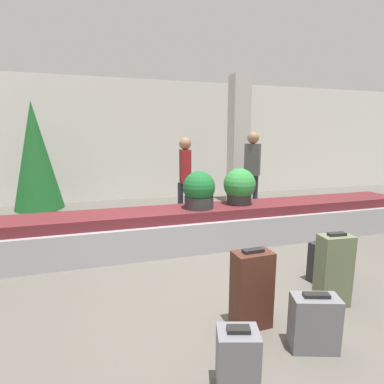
{
  "coord_description": "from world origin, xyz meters",
  "views": [
    {
      "loc": [
        -1.3,
        -2.88,
        1.7
      ],
      "look_at": [
        0.0,
        1.45,
        0.86
      ],
      "focal_mm": 28.0,
      "sensor_mm": 36.0,
      "label": 1
    }
  ],
  "objects_px": {
    "traveler_1": "(185,172)",
    "pillar": "(238,141)",
    "suitcase_4": "(252,289)",
    "traveler_0": "(252,165)",
    "suitcase_3": "(327,262)",
    "suitcase_1": "(237,361)",
    "suitcase_0": "(314,323)",
    "potted_plant_1": "(239,187)",
    "suitcase_2": "(334,270)",
    "decorated_tree": "(35,156)",
    "potted_plant_0": "(199,191)"
  },
  "relations": [
    {
      "from": "traveler_1",
      "to": "pillar",
      "type": "bearing_deg",
      "value": 132.39
    },
    {
      "from": "suitcase_3",
      "to": "potted_plant_1",
      "type": "bearing_deg",
      "value": 91.73
    },
    {
      "from": "suitcase_0",
      "to": "suitcase_3",
      "type": "xyz_separation_m",
      "value": [
        0.92,
        0.93,
        0.01
      ]
    },
    {
      "from": "potted_plant_1",
      "to": "suitcase_0",
      "type": "bearing_deg",
      "value": -102.17
    },
    {
      "from": "suitcase_3",
      "to": "suitcase_4",
      "type": "distance_m",
      "value": 1.37
    },
    {
      "from": "potted_plant_1",
      "to": "decorated_tree",
      "type": "xyz_separation_m",
      "value": [
        -3.45,
        2.56,
        0.4
      ]
    },
    {
      "from": "potted_plant_1",
      "to": "traveler_0",
      "type": "relative_size",
      "value": 0.32
    },
    {
      "from": "suitcase_1",
      "to": "suitcase_4",
      "type": "distance_m",
      "value": 0.76
    },
    {
      "from": "potted_plant_0",
      "to": "traveler_0",
      "type": "bearing_deg",
      "value": 42.39
    },
    {
      "from": "suitcase_2",
      "to": "potted_plant_0",
      "type": "xyz_separation_m",
      "value": [
        -0.78,
        2.0,
        0.51
      ]
    },
    {
      "from": "traveler_0",
      "to": "suitcase_1",
      "type": "bearing_deg",
      "value": -76.74
    },
    {
      "from": "suitcase_1",
      "to": "suitcase_3",
      "type": "height_order",
      "value": "suitcase_3"
    },
    {
      "from": "suitcase_1",
      "to": "suitcase_2",
      "type": "relative_size",
      "value": 0.62
    },
    {
      "from": "suitcase_4",
      "to": "potted_plant_1",
      "type": "bearing_deg",
      "value": 65.3
    },
    {
      "from": "suitcase_2",
      "to": "pillar",
      "type": "bearing_deg",
      "value": 81.43
    },
    {
      "from": "suitcase_1",
      "to": "decorated_tree",
      "type": "relative_size",
      "value": 0.2
    },
    {
      "from": "traveler_0",
      "to": "decorated_tree",
      "type": "height_order",
      "value": "decorated_tree"
    },
    {
      "from": "traveler_0",
      "to": "traveler_1",
      "type": "height_order",
      "value": "traveler_0"
    },
    {
      "from": "potted_plant_0",
      "to": "suitcase_0",
      "type": "bearing_deg",
      "value": -86.17
    },
    {
      "from": "suitcase_3",
      "to": "traveler_1",
      "type": "xyz_separation_m",
      "value": [
        -0.93,
        2.92,
        0.77
      ]
    },
    {
      "from": "suitcase_4",
      "to": "traveler_0",
      "type": "distance_m",
      "value": 4.2
    },
    {
      "from": "suitcase_4",
      "to": "traveler_0",
      "type": "height_order",
      "value": "traveler_0"
    },
    {
      "from": "suitcase_1",
      "to": "potted_plant_1",
      "type": "height_order",
      "value": "potted_plant_1"
    },
    {
      "from": "potted_plant_0",
      "to": "traveler_0",
      "type": "height_order",
      "value": "traveler_0"
    },
    {
      "from": "pillar",
      "to": "traveler_1",
      "type": "relative_size",
      "value": 1.89
    },
    {
      "from": "pillar",
      "to": "suitcase_2",
      "type": "xyz_separation_m",
      "value": [
        -1.17,
        -4.76,
        -1.23
      ]
    },
    {
      "from": "suitcase_0",
      "to": "suitcase_4",
      "type": "relative_size",
      "value": 0.66
    },
    {
      "from": "pillar",
      "to": "potted_plant_0",
      "type": "height_order",
      "value": "pillar"
    },
    {
      "from": "suitcase_3",
      "to": "suitcase_0",
      "type": "bearing_deg",
      "value": -145.24
    },
    {
      "from": "suitcase_3",
      "to": "potted_plant_0",
      "type": "height_order",
      "value": "potted_plant_0"
    },
    {
      "from": "suitcase_3",
      "to": "traveler_1",
      "type": "bearing_deg",
      "value": 97.04
    },
    {
      "from": "suitcase_4",
      "to": "decorated_tree",
      "type": "distance_m",
      "value": 5.46
    },
    {
      "from": "suitcase_3",
      "to": "traveler_1",
      "type": "distance_m",
      "value": 3.16
    },
    {
      "from": "traveler_0",
      "to": "traveler_1",
      "type": "relative_size",
      "value": 1.07
    },
    {
      "from": "suitcase_0",
      "to": "pillar",
      "type": "bearing_deg",
      "value": 89.35
    },
    {
      "from": "pillar",
      "to": "potted_plant_1",
      "type": "xyz_separation_m",
      "value": [
        -1.23,
        -2.67,
        -0.7
      ]
    },
    {
      "from": "suitcase_4",
      "to": "traveler_0",
      "type": "bearing_deg",
      "value": 60.24
    },
    {
      "from": "suitcase_3",
      "to": "traveler_0",
      "type": "bearing_deg",
      "value": 67.66
    },
    {
      "from": "suitcase_0",
      "to": "traveler_1",
      "type": "height_order",
      "value": "traveler_1"
    },
    {
      "from": "suitcase_3",
      "to": "potted_plant_1",
      "type": "height_order",
      "value": "potted_plant_1"
    },
    {
      "from": "potted_plant_0",
      "to": "potted_plant_1",
      "type": "xyz_separation_m",
      "value": [
        0.72,
        0.09,
        0.02
      ]
    },
    {
      "from": "suitcase_3",
      "to": "potted_plant_1",
      "type": "relative_size",
      "value": 0.87
    },
    {
      "from": "pillar",
      "to": "potted_plant_1",
      "type": "height_order",
      "value": "pillar"
    },
    {
      "from": "suitcase_1",
      "to": "decorated_tree",
      "type": "bearing_deg",
      "value": 128.28
    },
    {
      "from": "suitcase_0",
      "to": "potted_plant_1",
      "type": "relative_size",
      "value": 0.83
    },
    {
      "from": "suitcase_4",
      "to": "potted_plant_1",
      "type": "height_order",
      "value": "potted_plant_1"
    },
    {
      "from": "suitcase_2",
      "to": "suitcase_4",
      "type": "height_order",
      "value": "suitcase_2"
    },
    {
      "from": "suitcase_0",
      "to": "suitcase_1",
      "type": "relative_size",
      "value": 1.01
    },
    {
      "from": "suitcase_1",
      "to": "suitcase_3",
      "type": "relative_size",
      "value": 0.94
    },
    {
      "from": "suitcase_4",
      "to": "pillar",
      "type": "bearing_deg",
      "value": 64.11
    }
  ]
}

